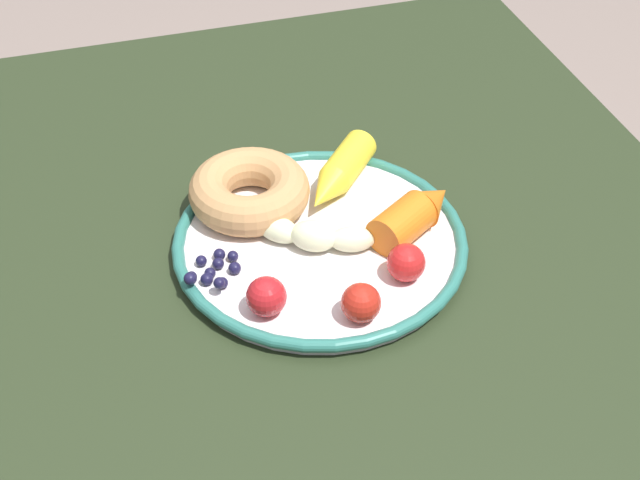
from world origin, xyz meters
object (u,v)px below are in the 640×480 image
donut (249,191)px  plate (320,242)px  carrot_orange (415,215)px  carrot_yellow (339,174)px  blueberry_pile (213,271)px  tomato_near (361,303)px  tomato_mid (406,263)px  dining_table (290,336)px  banana (315,233)px  tomato_far (266,297)px

donut → plate: bearing=37.2°
donut → carrot_orange: bearing=60.4°
carrot_orange → carrot_yellow: bearing=-149.7°
plate → blueberry_pile: size_ratio=4.92×
carrot_orange → tomato_near: (0.09, -0.09, -0.00)m
tomato_near → tomato_mid: same height
plate → tomato_mid: size_ratio=7.99×
dining_table → tomato_near: (0.09, 0.04, 0.12)m
dining_table → banana: bearing=119.7°
carrot_yellow → tomato_mid: 0.14m
tomato_mid → carrot_yellow: bearing=-172.7°
carrot_yellow → banana: bearing=-32.0°
banana → tomato_far: (0.07, -0.07, 0.01)m
banana → tomato_near: bearing=5.7°
plate → tomato_far: 0.11m
banana → carrot_orange: size_ratio=1.56×
donut → tomato_mid: size_ratio=3.39×
carrot_orange → carrot_yellow: 0.10m
carrot_orange → tomato_far: bearing=-68.4°
dining_table → donut: donut is taller
plate → tomato_near: size_ratio=8.03×
tomato_far → carrot_orange: bearing=111.6°
blueberry_pile → tomato_near: size_ratio=1.63×
donut → blueberry_pile: 0.11m
plate → tomato_near: tomato_near is taller
donut → tomato_far: donut is taller
banana → carrot_orange: 0.10m
blueberry_pile → tomato_near: 0.14m
plate → carrot_orange: (0.01, 0.09, 0.02)m
dining_table → blueberry_pile: bearing=-90.6°
plate → donut: size_ratio=2.36×
tomato_near → banana: bearing=-174.3°
plate → banana: (0.00, -0.01, 0.02)m
plate → tomato_far: tomato_far is taller
carrot_yellow → tomato_far: bearing=-37.0°
banana → blueberry_pile: (0.02, -0.10, -0.01)m
plate → carrot_yellow: size_ratio=2.58×
plate → carrot_orange: 0.09m
banana → blueberry_pile: size_ratio=2.87×
dining_table → carrot_yellow: bearing=139.8°
plate → tomato_far: size_ratio=7.86×
blueberry_pile → plate: bearing=100.7°
banana → tomato_mid: bearing=43.9°
dining_table → carrot_orange: size_ratio=9.14×
carrot_yellow → blueberry_pile: (0.09, -0.15, -0.01)m
dining_table → carrot_orange: carrot_orange is taller
plate → tomato_near: (0.11, 0.00, 0.02)m
dining_table → tomato_far: (0.06, -0.03, 0.12)m
tomato_far → dining_table: bearing=148.9°
plate → blueberry_pile: bearing=-79.3°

